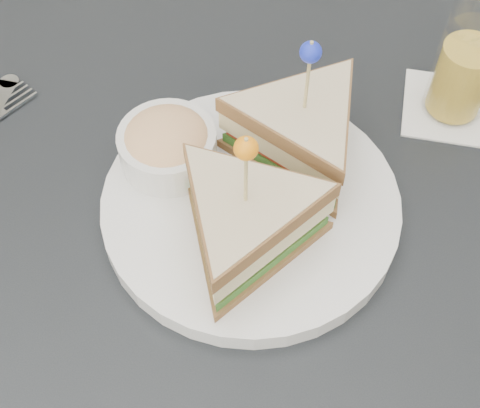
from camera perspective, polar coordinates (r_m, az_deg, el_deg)
name	(u,v)px	position (r m, az deg, el deg)	size (l,w,h in m)	color
table	(230,277)	(0.73, -0.84, -6.23)	(0.80, 0.80, 0.75)	black
plate_meal	(258,179)	(0.65, 1.56, 2.15)	(0.37, 0.37, 0.18)	white
drink_set	(465,70)	(0.77, 18.62, 10.77)	(0.12, 0.12, 0.14)	white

